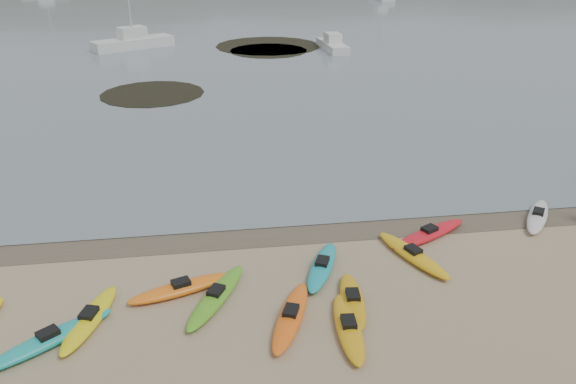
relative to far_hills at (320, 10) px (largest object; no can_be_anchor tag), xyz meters
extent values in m
plane|color=tan|center=(-39.38, -193.97, 15.93)|extent=(600.00, 600.00, 0.00)
plane|color=brown|center=(-39.38, -194.27, 15.93)|extent=(60.00, 60.00, 0.00)
ellipsoid|color=gold|center=(-38.56, -200.40, 16.10)|extent=(0.89, 3.24, 0.34)
ellipsoid|color=#1BA7A0|center=(-46.83, -199.73, 16.10)|extent=(3.43, 2.86, 0.34)
ellipsoid|color=orange|center=(-40.10, -199.67, 16.10)|extent=(1.92, 3.49, 0.34)
ellipsoid|color=gold|center=(-38.13, -199.15, 16.10)|extent=(1.00, 2.97, 0.34)
ellipsoid|color=red|center=(-34.32, -195.51, 16.10)|extent=(3.67, 2.39, 0.34)
ellipsoid|color=#5AAF23|center=(-42.23, -198.36, 16.10)|extent=(2.30, 3.57, 0.34)
ellipsoid|color=gold|center=(-35.42, -196.86, 16.10)|extent=(1.96, 3.58, 0.34)
ellipsoid|color=silver|center=(-29.56, -194.77, 16.10)|extent=(2.52, 3.05, 0.34)
ellipsoid|color=yellow|center=(-45.88, -198.96, 16.10)|extent=(1.61, 3.36, 0.34)
ellipsoid|color=teal|center=(-38.68, -197.17, 16.10)|extent=(1.90, 3.21, 0.34)
ellipsoid|color=orange|center=(-43.30, -197.77, 16.10)|extent=(3.47, 1.82, 0.34)
cylinder|color=black|center=(-46.05, -173.31, 15.96)|extent=(7.20, 7.20, 0.04)
cylinder|color=black|center=(-36.06, -156.37, 15.96)|extent=(10.38, 10.38, 0.04)
cylinder|color=black|center=(-36.29, -158.92, 15.96)|extent=(7.39, 7.39, 0.04)
cube|color=silver|center=(-49.17, -155.78, 16.48)|extent=(7.87, 5.78, 1.09)
cube|color=silver|center=(-30.14, -159.29, 16.35)|extent=(2.08, 6.12, 0.84)
ellipsoid|color=#384235|center=(-84.38, 1.03, -2.07)|extent=(220.00, 120.00, 80.00)
ellipsoid|color=#384235|center=(-4.38, -3.97, 0.63)|extent=(200.00, 110.00, 68.00)
ellipsoid|color=#384235|center=(80.62, 6.03, -1.17)|extent=(230.00, 130.00, 76.00)
camera|label=1|loc=(-42.05, -212.80, 26.26)|focal=35.00mm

